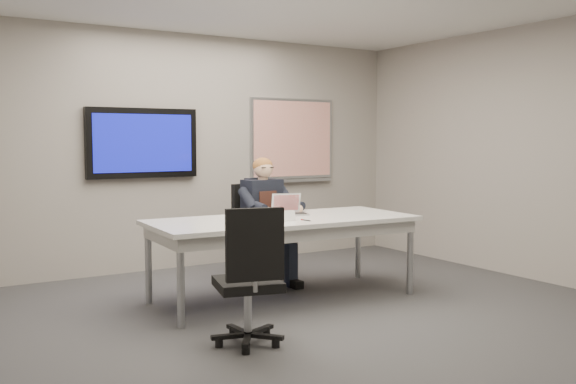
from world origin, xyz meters
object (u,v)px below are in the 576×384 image
conference_table (283,227)px  laptop (290,209)px  office_chair_near (249,303)px  seated_person (270,233)px  office_chair_far (258,250)px

conference_table → laptop: size_ratio=7.25×
conference_table → office_chair_near: office_chair_near is taller
office_chair_near → seated_person: (1.20, 1.74, 0.21)m
laptop → seated_person: bearing=105.1°
conference_table → office_chair_far: size_ratio=2.48×
office_chair_near → seated_person: seated_person is taller
office_chair_near → conference_table: bearing=-117.0°
office_chair_near → seated_person: bearing=-110.1°
laptop → office_chair_far: bearing=107.5°
laptop → office_chair_near: bearing=-113.1°
office_chair_far → laptop: bearing=-107.7°
seated_person → laptop: (-0.03, -0.45, 0.30)m
office_chair_far → office_chair_near: 2.32m
conference_table → laptop: laptop is taller
office_chair_near → laptop: office_chair_near is taller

